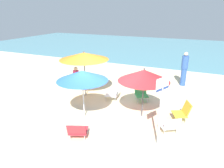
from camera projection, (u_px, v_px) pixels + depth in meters
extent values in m
plane|color=beige|center=(100.00, 110.00, 7.83)|extent=(40.00, 40.00, 0.00)
cube|color=#5693A3|center=(167.00, 48.00, 20.68)|extent=(40.00, 16.00, 0.01)
cylinder|color=#4C4C51|center=(85.00, 75.00, 8.88)|extent=(0.04, 0.04, 1.93)
cone|color=orange|center=(84.00, 56.00, 8.60)|extent=(2.09, 2.09, 0.30)
sphere|color=#4C4C51|center=(84.00, 52.00, 8.54)|extent=(0.06, 0.06, 0.06)
cylinder|color=#4C4C51|center=(143.00, 94.00, 7.09)|extent=(0.04, 0.04, 1.73)
cone|color=red|center=(144.00, 75.00, 6.86)|extent=(1.77, 1.77, 0.39)
sphere|color=#4C4C51|center=(144.00, 69.00, 6.79)|extent=(0.06, 0.06, 0.06)
cylinder|color=silver|center=(83.00, 94.00, 7.05)|extent=(0.04, 0.04, 1.71)
cone|color=blue|center=(82.00, 75.00, 6.81)|extent=(1.74, 1.74, 0.34)
sphere|color=silver|center=(82.00, 70.00, 6.74)|extent=(0.06, 0.06, 0.06)
cube|color=white|center=(112.00, 95.00, 8.65)|extent=(0.59, 0.61, 0.03)
cube|color=white|center=(118.00, 90.00, 8.53)|extent=(0.27, 0.54, 0.42)
cylinder|color=silver|center=(106.00, 99.00, 8.53)|extent=(0.02, 0.02, 0.22)
cylinder|color=silver|center=(108.00, 95.00, 8.92)|extent=(0.02, 0.02, 0.22)
cylinder|color=silver|center=(115.00, 100.00, 8.46)|extent=(0.02, 0.02, 0.22)
cylinder|color=silver|center=(117.00, 96.00, 8.84)|extent=(0.02, 0.02, 0.22)
cube|color=red|center=(78.00, 131.00, 6.11)|extent=(0.68, 0.66, 0.03)
cube|color=red|center=(76.00, 130.00, 5.80)|extent=(0.55, 0.33, 0.35)
cylinder|color=silver|center=(73.00, 130.00, 6.34)|extent=(0.02, 0.02, 0.19)
cylinder|color=silver|center=(87.00, 130.00, 6.32)|extent=(0.02, 0.02, 0.19)
cylinder|color=silver|center=(70.00, 137.00, 5.96)|extent=(0.02, 0.02, 0.19)
cylinder|color=silver|center=(85.00, 138.00, 5.95)|extent=(0.02, 0.02, 0.19)
cube|color=#33934C|center=(142.00, 96.00, 8.48)|extent=(0.66, 0.65, 0.03)
cube|color=#33934C|center=(140.00, 89.00, 8.65)|extent=(0.51, 0.38, 0.39)
cylinder|color=silver|center=(147.00, 100.00, 8.37)|extent=(0.02, 0.02, 0.24)
cylinder|color=silver|center=(138.00, 101.00, 8.33)|extent=(0.02, 0.02, 0.24)
cylinder|color=silver|center=(145.00, 97.00, 8.72)|extent=(0.02, 0.02, 0.24)
cylinder|color=silver|center=(136.00, 97.00, 8.68)|extent=(0.02, 0.02, 0.24)
cube|color=white|center=(168.00, 126.00, 6.35)|extent=(0.65, 0.63, 0.03)
cube|color=white|center=(172.00, 124.00, 6.08)|extent=(0.50, 0.41, 0.37)
cylinder|color=silver|center=(160.00, 127.00, 6.51)|extent=(0.02, 0.02, 0.19)
cylinder|color=silver|center=(172.00, 125.00, 6.58)|extent=(0.02, 0.02, 0.19)
cylinder|color=silver|center=(164.00, 132.00, 6.20)|extent=(0.02, 0.02, 0.19)
cylinder|color=silver|center=(177.00, 131.00, 6.27)|extent=(0.02, 0.02, 0.19)
cube|color=gold|center=(179.00, 114.00, 7.01)|extent=(0.61, 0.65, 0.03)
cube|color=gold|center=(187.00, 108.00, 6.94)|extent=(0.36, 0.54, 0.42)
cylinder|color=silver|center=(176.00, 120.00, 6.86)|extent=(0.02, 0.02, 0.22)
cylinder|color=silver|center=(172.00, 114.00, 7.25)|extent=(0.02, 0.02, 0.22)
cylinder|color=silver|center=(186.00, 120.00, 6.86)|extent=(0.02, 0.02, 0.22)
cylinder|color=silver|center=(182.00, 114.00, 7.25)|extent=(0.02, 0.02, 0.22)
cylinder|color=#2D519E|center=(183.00, 77.00, 10.27)|extent=(0.27, 0.27, 0.89)
cylinder|color=#2D519E|center=(185.00, 62.00, 10.02)|extent=(0.32, 0.32, 0.62)
sphere|color=beige|center=(186.00, 54.00, 9.88)|extent=(0.19, 0.19, 0.19)
cube|color=#DB3866|center=(73.00, 81.00, 10.41)|extent=(0.46, 0.47, 0.12)
cylinder|color=#DBAD84|center=(70.00, 83.00, 10.38)|extent=(0.12, 0.12, 0.21)
cylinder|color=#DB3866|center=(76.00, 75.00, 10.40)|extent=(0.30, 0.30, 0.53)
sphere|color=#DBAD84|center=(76.00, 69.00, 10.28)|extent=(0.20, 0.20, 0.20)
cylinder|color=#ADADB2|center=(160.00, 112.00, 5.48)|extent=(0.06, 0.06, 2.05)
cube|color=white|center=(163.00, 84.00, 5.20)|extent=(0.24, 0.49, 0.34)
cube|color=navy|center=(162.00, 89.00, 5.25)|extent=(0.24, 0.49, 0.06)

